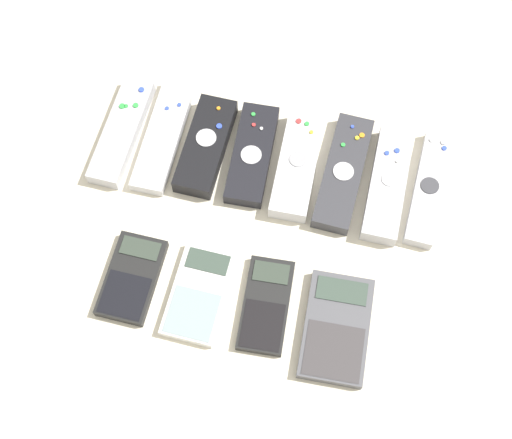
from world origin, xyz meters
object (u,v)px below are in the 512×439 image
(remote_2, at_px, (206,146))
(remote_3, at_px, (252,154))
(calculator_3, at_px, (336,328))
(calculator_0, at_px, (132,278))
(calculator_2, at_px, (266,305))
(remote_0, at_px, (122,131))
(remote_7, at_px, (428,188))
(remote_4, at_px, (297,165))
(remote_6, at_px, (388,184))
(remote_1, at_px, (163,136))
(remote_5, at_px, (343,173))
(calculator_1, at_px, (199,294))

(remote_2, xyz_separation_m, remote_3, (0.07, 0.00, -0.00))
(remote_3, bearing_deg, calculator_3, -56.49)
(calculator_0, bearing_deg, calculator_2, 2.02)
(remote_0, bearing_deg, remote_7, 2.66)
(remote_4, xyz_separation_m, remote_6, (0.13, -0.00, -0.00))
(remote_1, distance_m, calculator_0, 0.23)
(remote_1, distance_m, calculator_3, 0.39)
(remote_0, bearing_deg, remote_1, 8.48)
(remote_3, bearing_deg, remote_7, -1.98)
(remote_0, height_order, remote_7, remote_0)
(remote_0, distance_m, remote_7, 0.47)
(calculator_3, bearing_deg, calculator_2, 171.41)
(remote_5, bearing_deg, remote_6, -1.55)
(calculator_0, xyz_separation_m, calculator_2, (0.19, 0.00, -0.00))
(remote_2, distance_m, calculator_0, 0.23)
(remote_1, bearing_deg, calculator_1, -63.61)
(remote_1, bearing_deg, remote_6, -1.69)
(remote_7, relative_size, calculator_1, 1.36)
(remote_1, relative_size, remote_7, 1.03)
(remote_0, distance_m, remote_5, 0.34)
(remote_1, xyz_separation_m, calculator_1, (0.12, -0.23, -0.00))
(remote_4, xyz_separation_m, calculator_3, (0.10, -0.23, -0.01))
(remote_0, relative_size, calculator_1, 1.34)
(remote_3, bearing_deg, calculator_0, -120.45)
(remote_2, height_order, calculator_0, remote_2)
(remote_1, distance_m, remote_4, 0.21)
(remote_0, relative_size, remote_3, 1.10)
(remote_2, height_order, calculator_3, remote_2)
(calculator_3, bearing_deg, remote_5, 95.35)
(remote_0, distance_m, remote_2, 0.13)
(remote_2, bearing_deg, remote_1, 176.79)
(remote_2, bearing_deg, remote_5, 1.95)
(remote_2, height_order, calculator_2, remote_2)
(remote_2, relative_size, calculator_0, 1.28)
(remote_5, xyz_separation_m, calculator_0, (-0.26, -0.22, -0.00))
(remote_4, height_order, remote_5, remote_4)
(calculator_2, bearing_deg, remote_0, 137.91)
(remote_5, distance_m, remote_7, 0.13)
(calculator_1, bearing_deg, calculator_0, -179.41)
(remote_2, xyz_separation_m, remote_7, (0.33, 0.01, -0.00))
(remote_1, height_order, remote_6, remote_6)
(remote_1, bearing_deg, calculator_2, -47.48)
(remote_3, xyz_separation_m, calculator_3, (0.17, -0.23, -0.00))
(remote_3, distance_m, calculator_1, 0.23)
(remote_4, relative_size, calculator_0, 1.38)
(remote_2, relative_size, calculator_3, 1.06)
(remote_6, bearing_deg, remote_2, 179.83)
(remote_0, height_order, remote_1, remote_0)
(remote_0, distance_m, remote_6, 0.41)
(remote_2, distance_m, remote_4, 0.14)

